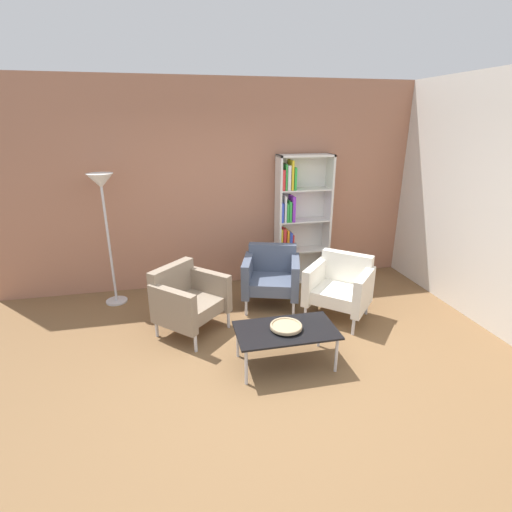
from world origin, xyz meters
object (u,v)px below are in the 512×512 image
at_px(coffee_table_low, 286,332).
at_px(armchair_spare_guest, 188,299).
at_px(armchair_near_window, 271,275).
at_px(floor_lamp_torchiere, 103,197).
at_px(armchair_by_bookshelf, 340,286).
at_px(bookshelf_tall, 297,221).
at_px(decorative_bowl, 286,326).

height_order(coffee_table_low, armchair_spare_guest, armchair_spare_guest).
bearing_deg(armchair_near_window, floor_lamp_torchiere, -176.30).
distance_m(armchair_near_window, armchair_by_bookshelf, 0.91).
distance_m(armchair_spare_guest, armchair_by_bookshelf, 1.87).
bearing_deg(bookshelf_tall, armchair_near_window, -127.95).
relative_size(decorative_bowl, armchair_spare_guest, 0.34).
xyz_separation_m(bookshelf_tall, floor_lamp_torchiere, (-2.62, -0.22, 0.51)).
bearing_deg(decorative_bowl, armchair_by_bookshelf, 41.33).
bearing_deg(coffee_table_low, armchair_near_window, 81.50).
height_order(bookshelf_tall, armchair_spare_guest, bookshelf_tall).
bearing_deg(armchair_by_bookshelf, coffee_table_low, -96.12).
bearing_deg(bookshelf_tall, decorative_bowl, -110.34).
relative_size(armchair_by_bookshelf, floor_lamp_torchiere, 0.55).
distance_m(coffee_table_low, decorative_bowl, 0.07).
relative_size(armchair_near_window, armchair_by_bookshelf, 0.92).
distance_m(bookshelf_tall, armchair_spare_guest, 2.14).
xyz_separation_m(coffee_table_low, armchair_spare_guest, (-0.92, 0.88, 0.05)).
distance_m(bookshelf_tall, decorative_bowl, 2.27).
bearing_deg(floor_lamp_torchiere, armchair_by_bookshelf, -20.05).
distance_m(bookshelf_tall, armchair_near_window, 1.06).
xyz_separation_m(bookshelf_tall, coffee_table_low, (-0.77, -2.07, -0.57)).
relative_size(coffee_table_low, decorative_bowl, 3.12).
bearing_deg(coffee_table_low, bookshelf_tall, 69.66).
relative_size(armchair_near_window, armchair_spare_guest, 0.92).
height_order(coffee_table_low, armchair_near_window, armchair_near_window).
bearing_deg(armchair_by_bookshelf, decorative_bowl, -96.12).
relative_size(bookshelf_tall, armchair_by_bookshelf, 2.00).
bearing_deg(armchair_near_window, armchair_by_bookshelf, -16.89).
xyz_separation_m(coffee_table_low, floor_lamp_torchiere, (-1.85, 1.86, 1.08)).
distance_m(decorative_bowl, armchair_near_window, 1.36).
bearing_deg(bookshelf_tall, armchair_by_bookshelf, -81.81).
height_order(bookshelf_tall, floor_lamp_torchiere, bookshelf_tall).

